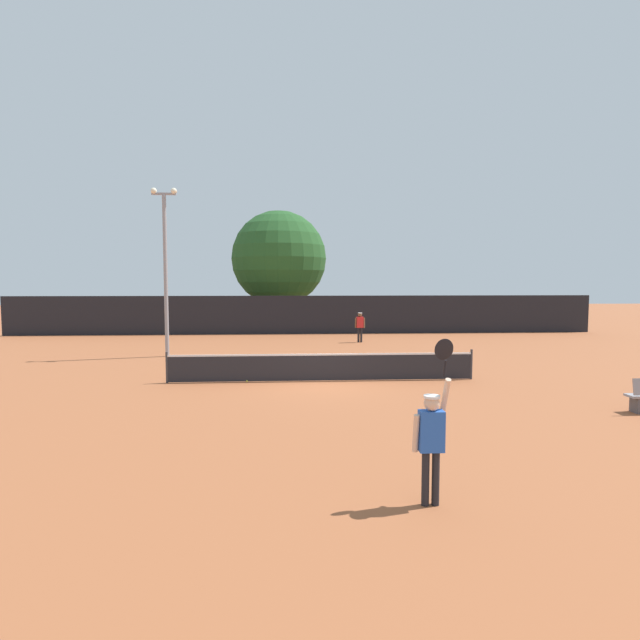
% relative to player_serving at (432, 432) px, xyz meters
% --- Properties ---
extents(ground_plane, '(120.00, 120.00, 0.00)m').
position_rel_player_serving_xyz_m(ground_plane, '(-1.02, 10.02, -1.15)').
color(ground_plane, '#9E5633').
extents(tennis_net, '(10.72, 0.08, 1.07)m').
position_rel_player_serving_xyz_m(tennis_net, '(-1.02, 10.02, -0.64)').
color(tennis_net, '#232328').
rests_on(tennis_net, ground).
extents(perimeter_fence, '(38.96, 0.12, 2.54)m').
position_rel_player_serving_xyz_m(perimeter_fence, '(-1.02, 26.30, 0.12)').
color(perimeter_fence, black).
rests_on(perimeter_fence, ground).
extents(player_serving, '(0.67, 0.40, 2.58)m').
position_rel_player_serving_xyz_m(player_serving, '(0.00, 0.00, 0.00)').
color(player_serving, blue).
rests_on(player_serving, ground).
extents(player_receiving, '(0.57, 0.25, 1.70)m').
position_rel_player_serving_xyz_m(player_receiving, '(1.92, 21.29, -0.10)').
color(player_receiving, red).
rests_on(player_receiving, ground).
extents(tennis_ball, '(0.07, 0.07, 0.07)m').
position_rel_player_serving_xyz_m(tennis_ball, '(-3.62, 10.02, -1.11)').
color(tennis_ball, '#CCE033').
rests_on(tennis_ball, ground).
extents(light_pole, '(1.18, 0.28, 7.71)m').
position_rel_player_serving_xyz_m(light_pole, '(-7.78, 16.35, 3.26)').
color(light_pole, gray).
rests_on(light_pole, ground).
extents(large_tree, '(7.04, 7.04, 8.72)m').
position_rel_player_serving_xyz_m(large_tree, '(-2.83, 30.82, 4.04)').
color(large_tree, brown).
rests_on(large_tree, ground).
extents(parked_car_near, '(2.47, 4.43, 1.69)m').
position_rel_player_serving_xyz_m(parked_car_near, '(-4.52, 34.27, -0.37)').
color(parked_car_near, red).
rests_on(parked_car_near, ground).
extents(parked_car_mid, '(2.30, 4.37, 1.69)m').
position_rel_player_serving_xyz_m(parked_car_mid, '(6.05, 33.75, -0.37)').
color(parked_car_mid, red).
rests_on(parked_car_mid, ground).
extents(parked_car_far, '(1.99, 4.24, 1.69)m').
position_rel_player_serving_xyz_m(parked_car_far, '(8.64, 33.00, -0.37)').
color(parked_car_far, red).
rests_on(parked_car_far, ground).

